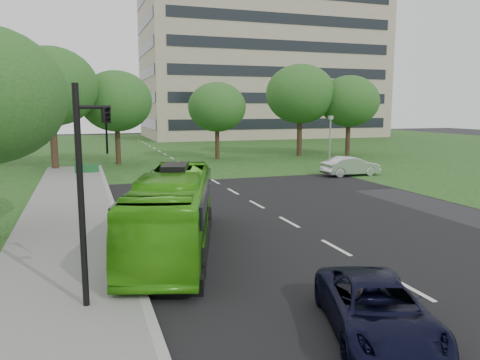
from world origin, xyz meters
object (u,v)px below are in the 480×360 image
(tree_park_a, at_px, (51,87))
(tree_park_c, at_px, (217,107))
(tree_park_d, at_px, (300,94))
(office_building, at_px, (262,64))
(tree_park_e, at_px, (349,101))
(bus, at_px, (173,211))
(camera_pole, at_px, (330,134))
(traffic_light, at_px, (88,181))
(suv, at_px, (376,309))
(sedan, at_px, (350,166))
(tree_park_b, at_px, (116,101))

(tree_park_a, distance_m, tree_park_c, 15.13)
(tree_park_a, bearing_deg, tree_park_d, 9.39)
(office_building, relative_size, tree_park_e, 4.83)
(tree_park_e, relative_size, bus, 0.85)
(tree_park_d, distance_m, tree_park_e, 5.18)
(tree_park_c, bearing_deg, camera_pole, -52.88)
(tree_park_c, relative_size, traffic_light, 1.34)
(tree_park_e, bearing_deg, tree_park_d, 164.79)
(tree_park_e, xyz_separation_m, camera_pole, (-6.88, -8.41, -2.85))
(office_building, relative_size, tree_park_c, 5.41)
(suv, height_order, traffic_light, traffic_light)
(sedan, bearing_deg, traffic_light, 132.99)
(tree_park_a, distance_m, camera_pole, 22.82)
(tree_park_e, height_order, camera_pole, tree_park_e)
(office_building, distance_m, tree_park_e, 36.11)
(tree_park_c, distance_m, tree_park_d, 9.12)
(tree_park_a, relative_size, traffic_light, 1.77)
(tree_park_d, height_order, bus, tree_park_d)
(tree_park_a, height_order, sedan, tree_park_a)
(tree_park_d, relative_size, traffic_light, 1.70)
(tree_park_a, relative_size, sedan, 2.24)
(tree_park_b, height_order, tree_park_d, tree_park_d)
(tree_park_d, bearing_deg, traffic_light, -123.21)
(tree_park_b, xyz_separation_m, tree_park_e, (23.45, 0.11, 0.10))
(tree_park_c, distance_m, camera_pole, 11.96)
(tree_park_d, relative_size, suv, 2.12)
(office_building, xyz_separation_m, tree_park_d, (-8.88, -33.89, -6.13))
(suv, bearing_deg, bus, 128.61)
(office_building, xyz_separation_m, tree_park_a, (-32.52, -37.80, -5.88))
(bus, xyz_separation_m, camera_pole, (16.66, 18.52, 1.43))
(tree_park_a, xyz_separation_m, bus, (5.07, -24.37, -5.26))
(tree_park_d, distance_m, camera_pole, 10.57)
(tree_park_d, height_order, suv, tree_park_d)
(tree_park_c, relative_size, bus, 0.76)
(tree_park_b, height_order, tree_park_e, tree_park_e)
(office_building, relative_size, camera_pole, 9.27)
(tree_park_b, distance_m, tree_park_d, 18.57)
(tree_park_b, height_order, sedan, tree_park_b)
(tree_park_c, xyz_separation_m, traffic_light, (-12.39, -32.31, -1.79))
(traffic_light, bearing_deg, tree_park_c, 45.34)
(office_building, bearing_deg, tree_park_b, -127.75)
(tree_park_c, bearing_deg, tree_park_e, -3.92)
(suv, distance_m, camera_pole, 29.72)
(sedan, xyz_separation_m, traffic_light, (-18.59, -18.25, 2.53))
(bus, bearing_deg, office_building, 82.86)
(tree_park_c, relative_size, tree_park_e, 0.89)
(tree_park_c, height_order, bus, tree_park_c)
(sedan, bearing_deg, tree_park_e, -32.13)
(tree_park_d, xyz_separation_m, traffic_light, (-21.41, -32.70, -3.13))
(tree_park_a, height_order, suv, tree_park_a)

